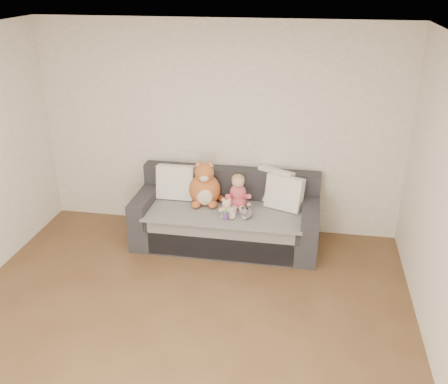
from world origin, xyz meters
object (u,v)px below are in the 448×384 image
Objects in this scene: teddy_bear at (227,209)px; sofa at (227,219)px; sippy_cup at (225,214)px; plush_cat at (205,187)px; toddler at (238,195)px.

sofa is at bearing 86.74° from teddy_bear.
sofa is 17.07× the size of sippy_cup.
teddy_bear is 1.84× the size of sippy_cup.
teddy_bear is at bearing 86.80° from sippy_cup.
teddy_bear is at bearing -53.83° from plush_cat.
toddler is 0.76× the size of plush_cat.
sippy_cup is at bearing -119.82° from toddler.
teddy_bear is (-0.10, -0.22, -0.09)m from toddler.
sofa is 0.40m from sippy_cup.
plush_cat reaches higher than sofa.
toddler is 1.87× the size of teddy_bear.
sofa is at bearing -18.77° from plush_cat.
plush_cat is (-0.28, 0.04, 0.38)m from sofa.
sofa is 0.37m from teddy_bear.
toddler is (0.14, -0.04, 0.35)m from sofa.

